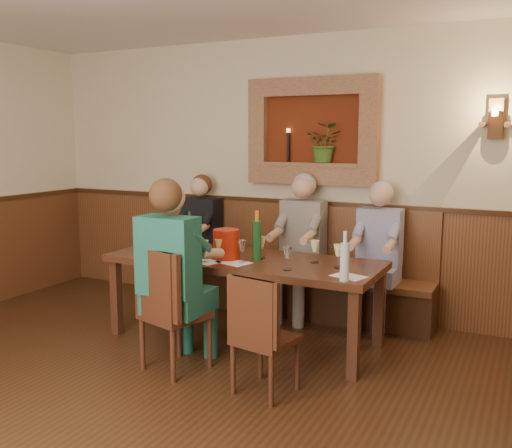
{
  "coord_description": "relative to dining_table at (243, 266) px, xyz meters",
  "views": [
    {
      "loc": [
        2.28,
        -2.46,
        1.81
      ],
      "look_at": [
        0.1,
        1.9,
        1.05
      ],
      "focal_mm": 40.0,
      "sensor_mm": 36.0,
      "label": 1
    }
  ],
  "objects": [
    {
      "name": "room_shell",
      "position": [
        0.0,
        -1.85,
        1.21
      ],
      "size": [
        6.04,
        6.04,
        2.82
      ],
      "color": "beige",
      "rests_on": "ground"
    },
    {
      "name": "wine_glass_6",
      "position": [
        0.53,
        -0.25,
        0.17
      ],
      "size": [
        0.08,
        0.08,
        0.19
      ],
      "primitive_type": null,
      "color": "white",
      "rests_on": "dining_table"
    },
    {
      "name": "wine_glass_10",
      "position": [
        0.08,
        -0.16,
        0.17
      ],
      "size": [
        0.08,
        0.08,
        0.19
      ],
      "primitive_type": null,
      "color": "white",
      "rests_on": "dining_table"
    },
    {
      "name": "wine_glass_0",
      "position": [
        -0.88,
        -0.15,
        0.17
      ],
      "size": [
        0.08,
        0.08,
        0.19
      ],
      "primitive_type": null,
      "color": "#F5EF92",
      "rests_on": "dining_table"
    },
    {
      "name": "wine_glass_1",
      "position": [
        -0.73,
        0.04,
        0.17
      ],
      "size": [
        0.08,
        0.08,
        0.19
      ],
      "primitive_type": null,
      "color": "white",
      "rests_on": "dining_table"
    },
    {
      "name": "wall_sconce",
      "position": [
        1.9,
        1.08,
        1.27
      ],
      "size": [
        0.25,
        0.2,
        0.35
      ],
      "color": "#522B17",
      "rests_on": "ground"
    },
    {
      "name": "bench",
      "position": [
        0.0,
        0.94,
        -0.35
      ],
      "size": [
        3.0,
        0.45,
        1.11
      ],
      "color": "#381E0F",
      "rests_on": "ground"
    },
    {
      "name": "tasting_sheet_d",
      "position": [
        -0.21,
        -0.28,
        0.08
      ],
      "size": [
        0.29,
        0.25,
        0.0
      ],
      "primitive_type": "cube",
      "rotation": [
        0.0,
        0.0,
        -0.34
      ],
      "color": "white",
      "rests_on": "dining_table"
    },
    {
      "name": "chair_near_left",
      "position": [
        -0.18,
        -0.81,
        -0.39
      ],
      "size": [
        0.53,
        0.53,
        0.98
      ],
      "rotation": [
        0.0,
        0.0,
        -0.27
      ],
      "color": "#3A1C11",
      "rests_on": "ground"
    },
    {
      "name": "wine_glass_7",
      "position": [
        0.63,
        0.1,
        0.17
      ],
      "size": [
        0.08,
        0.08,
        0.19
      ],
      "primitive_type": null,
      "color": "#F5EF92",
      "rests_on": "dining_table"
    },
    {
      "name": "tasting_sheet_c",
      "position": [
        1.03,
        -0.23,
        0.08
      ],
      "size": [
        0.29,
        0.25,
        0.0
      ],
      "primitive_type": "cube",
      "rotation": [
        0.0,
        0.0,
        -0.32
      ],
      "color": "white",
      "rests_on": "dining_table"
    },
    {
      "name": "wine_glass_9",
      "position": [
        -0.21,
        -0.31,
        0.17
      ],
      "size": [
        0.08,
        0.08,
        0.19
      ],
      "primitive_type": null,
      "color": "#F5EF92",
      "rests_on": "dining_table"
    },
    {
      "name": "wall_niche",
      "position": [
        0.24,
        1.09,
        1.13
      ],
      "size": [
        1.36,
        0.3,
        1.06
      ],
      "color": "#591F0C",
      "rests_on": "ground"
    },
    {
      "name": "wine_glass_5",
      "position": [
        0.15,
        0.06,
        0.17
      ],
      "size": [
        0.08,
        0.08,
        0.19
      ],
      "primitive_type": null,
      "color": "#F5EF92",
      "rests_on": "dining_table"
    },
    {
      "name": "wainscoting",
      "position": [
        0.0,
        -1.85,
        -0.09
      ],
      "size": [
        6.02,
        6.02,
        1.15
      ],
      "color": "#522B17",
      "rests_on": "ground"
    },
    {
      "name": "wine_glass_11",
      "position": [
        0.86,
        0.01,
        0.17
      ],
      "size": [
        0.08,
        0.08,
        0.19
      ],
      "primitive_type": null,
      "color": "#F5EF92",
      "rests_on": "dining_table"
    },
    {
      "name": "person_bench_right",
      "position": [
        0.97,
        0.84,
        -0.1
      ],
      "size": [
        0.4,
        0.5,
        1.39
      ],
      "color": "navy",
      "rests_on": "ground"
    },
    {
      "name": "water_bottle",
      "position": [
        1.04,
        -0.37,
        0.23
      ],
      "size": [
        0.08,
        0.08,
        0.37
      ],
      "rotation": [
        0.0,
        0.0,
        -0.16
      ],
      "color": "silver",
      "rests_on": "dining_table"
    },
    {
      "name": "wine_glass_2",
      "position": [
        -0.51,
        -0.15,
        0.17
      ],
      "size": [
        0.08,
        0.08,
        0.19
      ],
      "primitive_type": null,
      "color": "#F5EF92",
      "rests_on": "dining_table"
    },
    {
      "name": "wine_glass_3",
      "position": [
        -0.3,
        0.08,
        0.17
      ],
      "size": [
        0.08,
        0.08,
        0.19
      ],
      "primitive_type": null,
      "color": "white",
      "rests_on": "dining_table"
    },
    {
      "name": "wine_glass_8",
      "position": [
        0.98,
        -0.21,
        0.17
      ],
      "size": [
        0.08,
        0.08,
        0.19
      ],
      "primitive_type": null,
      "color": "white",
      "rests_on": "dining_table"
    },
    {
      "name": "wine_glass_4",
      "position": [
        -0.12,
        -0.2,
        0.17
      ],
      "size": [
        0.08,
        0.08,
        0.19
      ],
      "primitive_type": null,
      "color": "#F5EF92",
      "rests_on": "dining_table"
    },
    {
      "name": "dining_table",
      "position": [
        0.0,
        0.0,
        0.0
      ],
      "size": [
        2.4,
        0.9,
        0.75
      ],
      "color": "#3A1C11",
      "rests_on": "ground"
    },
    {
      "name": "spittoon_bucket",
      "position": [
        -0.11,
        -0.11,
        0.2
      ],
      "size": [
        0.3,
        0.3,
        0.26
      ],
      "primitive_type": "cylinder",
      "rotation": [
        0.0,
        0.0,
        0.37
      ],
      "color": "red",
      "rests_on": "dining_table"
    },
    {
      "name": "person_bench_left",
      "position": [
        -1.0,
        0.84,
        -0.1
      ],
      "size": [
        0.41,
        0.5,
        1.4
      ],
      "color": "black",
      "rests_on": "ground"
    },
    {
      "name": "person_bench_mid",
      "position": [
        0.19,
        0.84,
        -0.08
      ],
      "size": [
        0.43,
        0.52,
        1.44
      ],
      "color": "#615B58",
      "rests_on": "ground"
    },
    {
      "name": "tasting_sheet_a",
      "position": [
        -0.89,
        -0.08,
        0.08
      ],
      "size": [
        0.28,
        0.22,
        0.0
      ],
      "primitive_type": "cube",
      "rotation": [
        0.0,
        0.0,
        -0.17
      ],
      "color": "white",
      "rests_on": "dining_table"
    },
    {
      "name": "chair_near_right",
      "position": [
        0.62,
        -0.87,
        -0.42
      ],
      "size": [
        0.44,
        0.44,
        0.87
      ],
      "rotation": [
        0.0,
        0.0,
        -0.18
      ],
      "color": "#3A1C11",
      "rests_on": "ground"
    },
    {
      "name": "wine_bottle_green_b",
      "position": [
        -0.62,
        0.11,
        0.22
      ],
      "size": [
        0.08,
        0.08,
        0.36
      ],
      "rotation": [
        0.0,
        0.0,
        0.35
      ],
      "color": "#19471E",
      "rests_on": "dining_table"
    },
    {
      "name": "ground_plane",
      "position": [
        0.0,
        -1.85,
        -0.68
      ],
      "size": [
        6.0,
        6.0,
        0.0
      ],
      "primitive_type": "plane",
      "color": "#351A0E",
      "rests_on": "ground"
    },
    {
      "name": "person_chair_front",
      "position": [
        -0.18,
        -0.78,
        -0.05
      ],
      "size": [
        0.45,
        0.55,
        1.5
      ],
      "color": "#174F53",
      "rests_on": "ground"
    },
    {
      "name": "tasting_sheet_b",
      "position": [
        0.02,
        -0.2,
        0.08
      ],
      "size": [
        0.32,
        0.26,
        0.0
      ],
      "primitive_type": "cube",
      "rotation": [
        0.0,
        0.0,
        -0.26
      ],
      "color": "white",
      "rests_on": "dining_table"
    },
    {
      "name": "wine_bottle_green_a",
      "position": [
        0.14,
        -0.01,
        0.25
      ],
      "size": [
        0.08,
        0.08,
        0.43
      ],
      "rotation": [
        0.0,
        0.0,
        0.06
      ],
      "color": "#19471E",
      "rests_on": "dining_table"
    }
  ]
}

